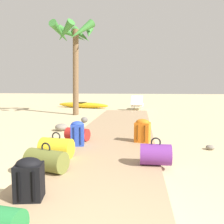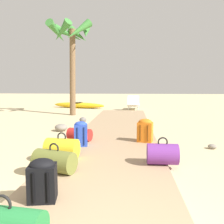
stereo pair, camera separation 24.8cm
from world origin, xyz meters
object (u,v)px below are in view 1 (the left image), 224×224
(backpack_black, at_px, (29,177))
(duffel_bag_red, at_px, (77,134))
(backpack_blue, at_px, (77,133))
(palm_tree_far_left, at_px, (75,41))
(duffel_bag_olive, at_px, (46,160))
(duffel_bag_purple, at_px, (156,154))
(lounge_chair, at_px, (137,104))
(backpack_orange, at_px, (142,130))
(duffel_bag_yellow, at_px, (56,148))
(kayak, at_px, (83,105))

(backpack_black, bearing_deg, duffel_bag_red, 94.05)
(backpack_blue, relative_size, palm_tree_far_left, 0.13)
(duffel_bag_red, relative_size, palm_tree_far_left, 0.15)
(backpack_blue, distance_m, duffel_bag_olive, 1.56)
(duffel_bag_purple, distance_m, lounge_chair, 9.28)
(duffel_bag_purple, bearing_deg, backpack_black, -137.54)
(backpack_black, xyz_separation_m, lounge_chair, (1.10, 10.63, -0.00))
(backpack_orange, xyz_separation_m, palm_tree_far_left, (-2.97, 5.44, 2.93))
(backpack_orange, height_order, palm_tree_far_left, palm_tree_far_left)
(duffel_bag_purple, bearing_deg, duffel_bag_olive, -163.65)
(duffel_bag_red, bearing_deg, duffel_bag_olive, -88.34)
(duffel_bag_olive, distance_m, duffel_bag_red, 2.04)
(duffel_bag_yellow, xyz_separation_m, kayak, (-1.86, 9.88, -0.09))
(backpack_blue, distance_m, duffel_bag_purple, 1.90)
(lounge_chair, bearing_deg, backpack_orange, -88.60)
(duffel_bag_red, distance_m, lounge_chair, 7.81)
(duffel_bag_yellow, bearing_deg, lounge_chair, 81.62)
(backpack_orange, bearing_deg, kayak, 111.60)
(duffel_bag_purple, relative_size, backpack_orange, 0.94)
(duffel_bag_purple, height_order, duffel_bag_yellow, duffel_bag_yellow)
(kayak, bearing_deg, backpack_blue, -77.40)
(lounge_chair, bearing_deg, backpack_black, -95.91)
(backpack_blue, distance_m, lounge_chair, 8.28)
(backpack_orange, xyz_separation_m, lounge_chair, (-0.19, 7.71, -0.03))
(palm_tree_far_left, distance_m, lounge_chair, 4.65)
(duffel_bag_olive, bearing_deg, palm_tree_far_left, 101.62)
(duffel_bag_olive, height_order, lounge_chair, lounge_chair)
(backpack_black, bearing_deg, lounge_chair, 84.09)
(duffel_bag_yellow, bearing_deg, palm_tree_far_left, 102.08)
(kayak, bearing_deg, duffel_bag_red, -77.55)
(duffel_bag_purple, bearing_deg, lounge_chair, 92.38)
(duffel_bag_olive, xyz_separation_m, lounge_chair, (1.25, 9.75, 0.08))
(backpack_blue, xyz_separation_m, backpack_orange, (1.36, 0.48, 0.00))
(duffel_bag_olive, relative_size, lounge_chair, 0.43)
(backpack_orange, bearing_deg, duffel_bag_red, 179.73)
(duffel_bag_olive, xyz_separation_m, palm_tree_far_left, (-1.54, 7.47, 3.04))
(backpack_blue, bearing_deg, lounge_chair, 81.84)
(duffel_bag_red, bearing_deg, backpack_blue, -74.83)
(backpack_black, bearing_deg, backpack_blue, 91.76)
(kayak, bearing_deg, lounge_chair, -14.52)
(duffel_bag_red, distance_m, duffel_bag_yellow, 1.35)
(backpack_blue, relative_size, duffel_bag_yellow, 0.86)
(duffel_bag_purple, xyz_separation_m, lounge_chair, (-0.38, 9.27, 0.08))
(duffel_bag_yellow, bearing_deg, backpack_blue, 79.55)
(backpack_orange, xyz_separation_m, kayak, (-3.38, 8.54, -0.19))
(backpack_blue, distance_m, duffel_bag_red, 0.52)
(backpack_orange, height_order, kayak, backpack_orange)
(duffel_bag_olive, height_order, duffel_bag_red, duffel_bag_olive)
(duffel_bag_olive, relative_size, backpack_orange, 1.30)
(backpack_black, xyz_separation_m, backpack_orange, (1.29, 2.92, 0.02))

